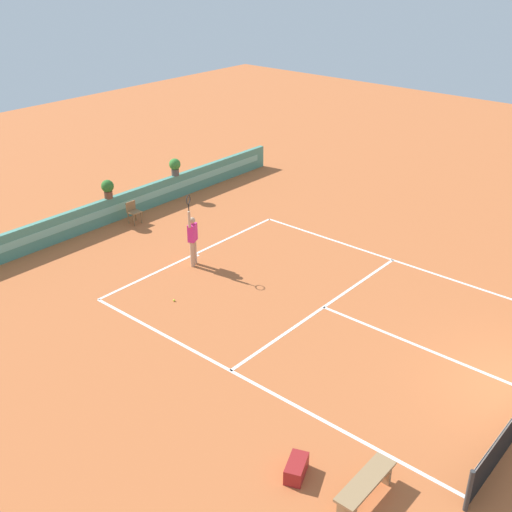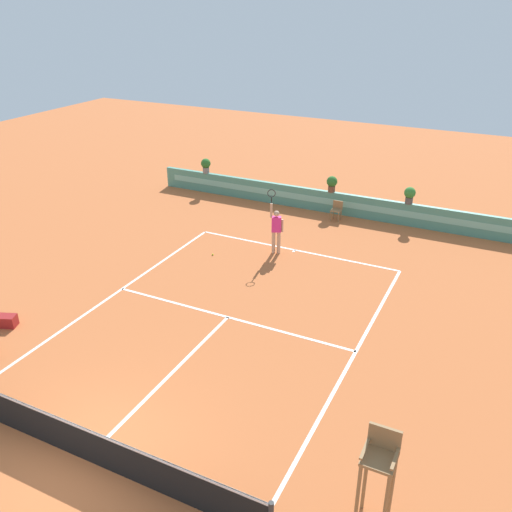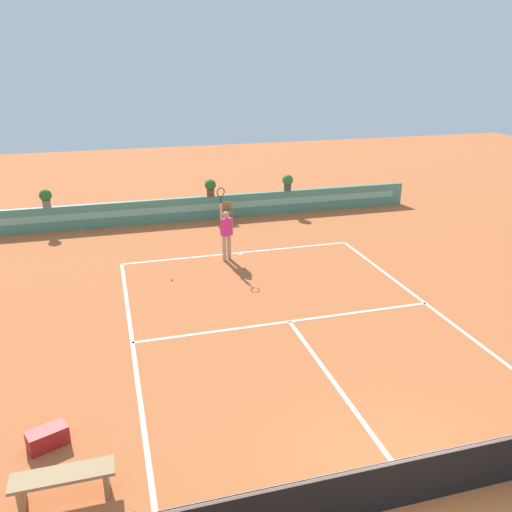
{
  "view_description": "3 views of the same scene",
  "coord_description": "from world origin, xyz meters",
  "views": [
    {
      "loc": [
        -13.61,
        -2.57,
        9.78
      ],
      "look_at": [
        -0.23,
        8.87,
        1.0
      ],
      "focal_mm": 44.26,
      "sensor_mm": 36.0,
      "label": 1
    },
    {
      "loc": [
        7.13,
        -6.17,
        9.07
      ],
      "look_at": [
        -0.23,
        8.87,
        1.0
      ],
      "focal_mm": 38.2,
      "sensor_mm": 36.0,
      "label": 2
    },
    {
      "loc": [
        -4.35,
        -5.67,
        6.69
      ],
      "look_at": [
        -0.23,
        8.87,
        1.0
      ],
      "focal_mm": 37.75,
      "sensor_mm": 36.0,
      "label": 3
    }
  ],
  "objects": [
    {
      "name": "ground_plane",
      "position": [
        0.0,
        6.0,
        0.0
      ],
      "size": [
        60.0,
        60.0,
        0.0
      ],
      "primitive_type": "plane",
      "color": "#BC6033"
    },
    {
      "name": "court_lines",
      "position": [
        0.0,
        6.72,
        0.0
      ],
      "size": [
        8.32,
        11.94,
        0.01
      ],
      "color": "white",
      "rests_on": "ground"
    },
    {
      "name": "back_wall_barrier",
      "position": [
        0.0,
        16.39,
        0.5
      ],
      "size": [
        18.0,
        0.21,
        1.0
      ],
      "color": "#4C8E7A",
      "rests_on": "ground"
    },
    {
      "name": "ball_kid_chair",
      "position": [
        0.42,
        15.66,
        0.48
      ],
      "size": [
        0.44,
        0.44,
        0.85
      ],
      "color": "olive",
      "rests_on": "ground"
    },
    {
      "name": "bench_courtside",
      "position": [
        -5.46,
        1.62,
        0.38
      ],
      "size": [
        1.6,
        0.44,
        0.51
      ],
      "color": "#99754C",
      "rests_on": "ground"
    },
    {
      "name": "gear_bag",
      "position": [
        -5.82,
        3.01,
        0.18
      ],
      "size": [
        0.78,
        0.59,
        0.36
      ],
      "primitive_type": "cube",
      "rotation": [
        0.0,
        0.0,
        0.38
      ],
      "color": "maroon",
      "rests_on": "ground"
    },
    {
      "name": "tennis_player",
      "position": [
        -0.58,
        11.33,
        1.05
      ],
      "size": [
        0.58,
        0.34,
        2.58
      ],
      "color": "tan",
      "rests_on": "ground"
    },
    {
      "name": "tennis_ball_near_baseline",
      "position": [
        -2.67,
        10.05,
        0.03
      ],
      "size": [
        0.07,
        0.07,
        0.07
      ],
      "primitive_type": "sphere",
      "color": "#CCE033",
      "rests_on": "ground"
    },
    {
      "name": "potted_plant_centre",
      "position": [
        -0.11,
        16.39,
        1.41
      ],
      "size": [
        0.48,
        0.48,
        0.72
      ],
      "color": "brown",
      "rests_on": "back_wall_barrier"
    },
    {
      "name": "potted_plant_right",
      "position": [
        3.35,
        16.39,
        1.41
      ],
      "size": [
        0.48,
        0.48,
        0.72
      ],
      "color": "#514C47",
      "rests_on": "back_wall_barrier"
    }
  ]
}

